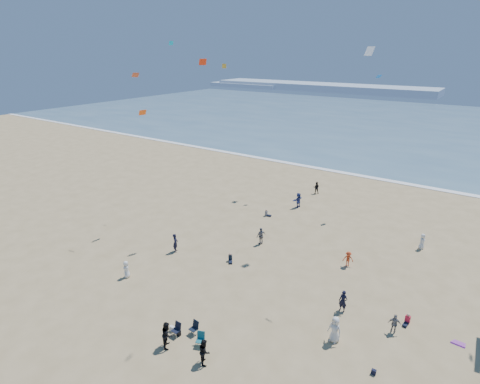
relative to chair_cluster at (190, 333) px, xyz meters
The scene contains 12 objects.
ground 3.26m from the chair_cluster, 113.07° to the right, with size 220.00×220.00×0.00m, color tan.
ocean 92.04m from the chair_cluster, 90.79° to the left, with size 220.00×100.00×0.06m, color #476B84.
surf_line 42.05m from the chair_cluster, 91.72° to the left, with size 220.00×1.20×0.08m, color white.
headland_far 177.92m from the chair_cluster, 110.14° to the left, with size 110.00×20.00×3.20m, color #7A8EA8.
headland_near 191.07m from the chair_cluster, 122.00° to the left, with size 40.00×14.00×2.00m, color #7A8EA8.
standing_flyers 10.60m from the chair_cluster, 78.04° to the left, with size 23.68×35.03×1.93m.
seated_group 5.14m from the chair_cluster, 65.32° to the left, with size 18.80×31.76×0.84m.
chair_cluster is the anchor object (origin of this frame).
white_tote 1.55m from the chair_cluster, behind, with size 0.35×0.20×0.40m, color silver.
black_backpack 0.93m from the chair_cluster, 165.99° to the right, with size 0.30×0.22×0.38m, color black.
navy_bag 11.98m from the chair_cluster, 19.51° to the left, with size 0.28×0.18×0.34m, color black.
kites_aloft 18.91m from the chair_cluster, 47.84° to the left, with size 38.70×42.53×28.60m.
Camera 1 is at (15.57, -12.01, 18.49)m, focal length 28.00 mm.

